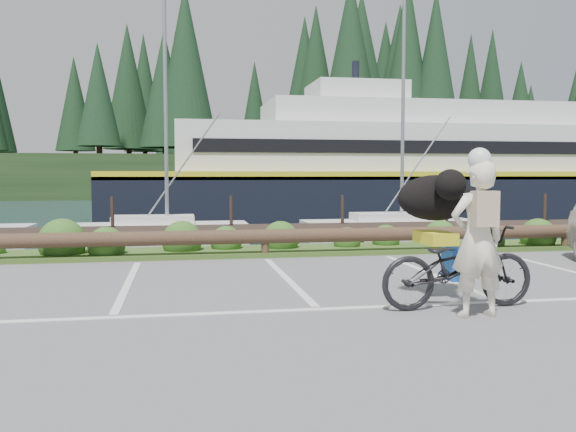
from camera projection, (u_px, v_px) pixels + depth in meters
name	position (u px, v px, depth m)	size (l,w,h in m)	color
ground	(312.00, 303.00, 8.34)	(72.00, 72.00, 0.00)	#5B5B5D
harbor_backdrop	(195.00, 186.00, 85.47)	(170.00, 160.00, 30.00)	#192F3C
vegetation_strip	(261.00, 251.00, 13.54)	(34.00, 1.60, 0.10)	#3D5B21
log_rail	(265.00, 258.00, 12.86)	(32.00, 0.30, 0.60)	#443021
bicycle	(458.00, 267.00, 7.99)	(0.74, 2.11, 1.11)	black
cyclist	(478.00, 239.00, 7.49)	(0.70, 0.46, 1.93)	#F1E8CC
dog	(436.00, 198.00, 8.59)	(1.12, 0.55, 0.65)	black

